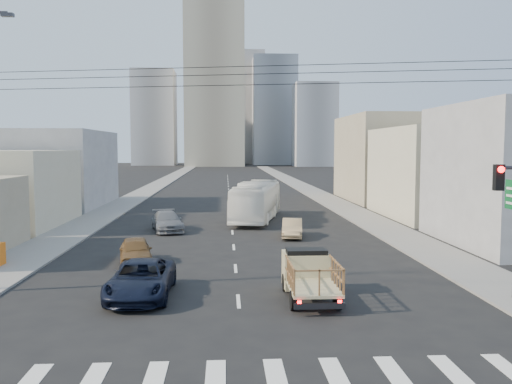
{
  "coord_description": "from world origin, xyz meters",
  "views": [
    {
      "loc": [
        -0.51,
        -19.49,
        6.2
      ],
      "look_at": [
        1.37,
        13.56,
        3.5
      ],
      "focal_mm": 38.0,
      "sensor_mm": 36.0,
      "label": 1
    }
  ],
  "objects": [
    {
      "name": "city_bus",
      "position": [
        2.16,
        26.7,
        1.66
      ],
      "size": [
        5.11,
        12.25,
        3.32
      ],
      "primitive_type": "imported",
      "rotation": [
        0.0,
        0.0,
        -0.2
      ],
      "color": "white",
      "rests_on": "ground"
    },
    {
      "name": "lane_dashes",
      "position": [
        0.0,
        53.0,
        0.01
      ],
      "size": [
        0.15,
        104.0,
        0.01
      ],
      "color": "silver",
      "rests_on": "ground"
    },
    {
      "name": "bldg_right_far",
      "position": [
        20.0,
        44.0,
        5.0
      ],
      "size": [
        12.0,
        16.0,
        10.0
      ],
      "primitive_type": "cube",
      "color": "gray",
      "rests_on": "ground"
    },
    {
      "name": "overhead_wires",
      "position": [
        0.0,
        1.5,
        8.97
      ],
      "size": [
        23.01,
        5.02,
        0.72
      ],
      "color": "black",
      "rests_on": "ground"
    },
    {
      "name": "high_rise_tower",
      "position": [
        -4.0,
        170.0,
        30.0
      ],
      "size": [
        20.0,
        20.0,
        60.0
      ],
      "primitive_type": "cube",
      "color": "gray",
      "rests_on": "ground"
    },
    {
      "name": "midrise_east",
      "position": [
        30.0,
        165.0,
        14.0
      ],
      "size": [
        14.0,
        14.0,
        28.0
      ],
      "primitive_type": "cube",
      "color": "gray",
      "rests_on": "ground"
    },
    {
      "name": "sedan_brown",
      "position": [
        -5.33,
        9.46,
        0.7
      ],
      "size": [
        2.41,
        4.36,
        1.4
      ],
      "primitive_type": "imported",
      "rotation": [
        0.0,
        0.0,
        0.19
      ],
      "color": "brown",
      "rests_on": "ground"
    },
    {
      "name": "midrise_ne",
      "position": [
        18.0,
        185.0,
        20.0
      ],
      "size": [
        16.0,
        16.0,
        40.0
      ],
      "primitive_type": "cube",
      "color": "gray",
      "rests_on": "ground"
    },
    {
      "name": "flatbed_pickup",
      "position": [
        2.93,
        2.27,
        1.09
      ],
      "size": [
        1.95,
        4.41,
        1.9
      ],
      "color": "#C4B683",
      "rests_on": "ground"
    },
    {
      "name": "sidewalk_left",
      "position": [
        -11.75,
        70.0,
        0.06
      ],
      "size": [
        3.5,
        180.0,
        0.12
      ],
      "primitive_type": "cube",
      "color": "slate",
      "rests_on": "ground"
    },
    {
      "name": "ground",
      "position": [
        0.0,
        0.0,
        0.0
      ],
      "size": [
        420.0,
        420.0,
        0.0
      ],
      "primitive_type": "plane",
      "color": "black",
      "rests_on": "ground"
    },
    {
      "name": "navy_pickup",
      "position": [
        -4.03,
        2.89,
        0.75
      ],
      "size": [
        2.51,
        5.38,
        1.49
      ],
      "primitive_type": "imported",
      "rotation": [
        0.0,
        0.0,
        -0.01
      ],
      "color": "black",
      "rests_on": "ground"
    },
    {
      "name": "bldg_right_mid",
      "position": [
        19.5,
        28.0,
        4.0
      ],
      "size": [
        11.0,
        14.0,
        8.0
      ],
      "primitive_type": "cube",
      "color": "#C1B99B",
      "rests_on": "ground"
    },
    {
      "name": "midrise_back",
      "position": [
        6.0,
        200.0,
        22.0
      ],
      "size": [
        18.0,
        18.0,
        44.0
      ],
      "primitive_type": "cube",
      "color": "gray",
      "rests_on": "ground"
    },
    {
      "name": "sidewalk_right",
      "position": [
        11.75,
        70.0,
        0.06
      ],
      "size": [
        3.5,
        180.0,
        0.12
      ],
      "primitive_type": "cube",
      "color": "slate",
      "rests_on": "ground"
    },
    {
      "name": "midrise_nw",
      "position": [
        -26.0,
        180.0,
        17.0
      ],
      "size": [
        15.0,
        15.0,
        34.0
      ],
      "primitive_type": "cube",
      "color": "gray",
      "rests_on": "ground"
    },
    {
      "name": "sedan_tan",
      "position": [
        4.13,
        17.61,
        0.64
      ],
      "size": [
        1.84,
        4.03,
        1.28
      ],
      "primitive_type": "imported",
      "rotation": [
        0.0,
        0.0,
        -0.13
      ],
      "color": "tan",
      "rests_on": "ground"
    },
    {
      "name": "sedan_grey",
      "position": [
        -4.87,
        20.96,
        0.72
      ],
      "size": [
        3.08,
        5.32,
        1.45
      ],
      "primitive_type": "imported",
      "rotation": [
        0.0,
        0.0,
        0.22
      ],
      "color": "slate",
      "rests_on": "ground"
    },
    {
      "name": "bldg_left_far",
      "position": [
        -19.5,
        39.0,
        4.0
      ],
      "size": [
        12.0,
        16.0,
        8.0
      ],
      "primitive_type": "cube",
      "color": "gray",
      "rests_on": "ground"
    }
  ]
}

